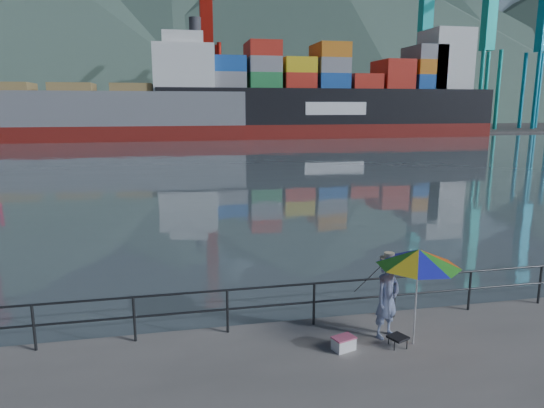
{
  "coord_description": "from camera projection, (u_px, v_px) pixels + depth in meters",
  "views": [
    {
      "loc": [
        -2.08,
        -8.36,
        4.99
      ],
      "look_at": [
        0.9,
        6.0,
        2.0
      ],
      "focal_mm": 32.0,
      "sensor_mm": 36.0,
      "label": 1
    }
  ],
  "objects": [
    {
      "name": "fisherman",
      "position": [
        387.0,
        298.0,
        10.51
      ],
      "size": [
        0.76,
        0.66,
        1.77
      ],
      "primitive_type": "imported",
      "rotation": [
        0.0,
        0.0,
        0.43
      ],
      "color": "#29488A",
      "rests_on": "ground"
    },
    {
      "name": "far_dock",
      "position": [
        230.0,
        130.0,
        100.64
      ],
      "size": [
        200.0,
        40.0,
        0.4
      ],
      "primitive_type": "cube",
      "color": "#514F4C",
      "rests_on": "ground"
    },
    {
      "name": "fishing_rod",
      "position": [
        365.0,
        316.0,
        11.71
      ],
      "size": [
        0.21,
        1.92,
        1.36
      ],
      "primitive_type": "cylinder",
      "rotation": [
        0.96,
        0.0,
        -0.1
      ],
      "color": "black",
      "rests_on": "ground"
    },
    {
      "name": "bulk_carrier",
      "position": [
        91.0,
        111.0,
        72.66
      ],
      "size": [
        49.57,
        8.58,
        14.5
      ],
      "color": "maroon",
      "rests_on": "ground"
    },
    {
      "name": "beach_umbrella",
      "position": [
        419.0,
        258.0,
        9.95
      ],
      "size": [
        2.14,
        2.14,
        2.1
      ],
      "color": "white",
      "rests_on": "ground"
    },
    {
      "name": "folding_stool",
      "position": [
        398.0,
        341.0,
        10.19
      ],
      "size": [
        0.47,
        0.47,
        0.23
      ],
      "color": "black",
      "rests_on": "ground"
    },
    {
      "name": "harbor_water",
      "position": [
        178.0,
        124.0,
        134.15
      ],
      "size": [
        500.0,
        280.0,
        0.0
      ],
      "primitive_type": "cube",
      "color": "slate",
      "rests_on": "ground"
    },
    {
      "name": "container_stacks",
      "position": [
        349.0,
        114.0,
        105.63
      ],
      "size": [
        58.0,
        5.4,
        7.8
      ],
      "color": "#194CA5",
      "rests_on": "ground"
    },
    {
      "name": "guardrail",
      "position": [
        271.0,
        307.0,
        10.96
      ],
      "size": [
        22.0,
        0.06,
        1.03
      ],
      "color": "#2D3033",
      "rests_on": "ground"
    },
    {
      "name": "cooler_bag",
      "position": [
        344.0,
        344.0,
        10.06
      ],
      "size": [
        0.51,
        0.41,
        0.25
      ],
      "primitive_type": "cube",
      "rotation": [
        0.0,
        0.0,
        0.31
      ],
      "color": "white",
      "rests_on": "ground"
    },
    {
      "name": "container_ship",
      "position": [
        337.0,
        100.0,
        80.81
      ],
      "size": [
        55.36,
        9.23,
        18.1
      ],
      "color": "maroon",
      "rests_on": "ground"
    },
    {
      "name": "port_cranes",
      "position": [
        343.0,
        47.0,
        92.99
      ],
      "size": [
        116.0,
        28.0,
        38.4
      ],
      "color": "red",
      "rests_on": "ground"
    },
    {
      "name": "mountains",
      "position": [
        263.0,
        33.0,
        209.35
      ],
      "size": [
        600.0,
        332.8,
        80.0
      ],
      "color": "#385147",
      "rests_on": "ground"
    }
  ]
}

